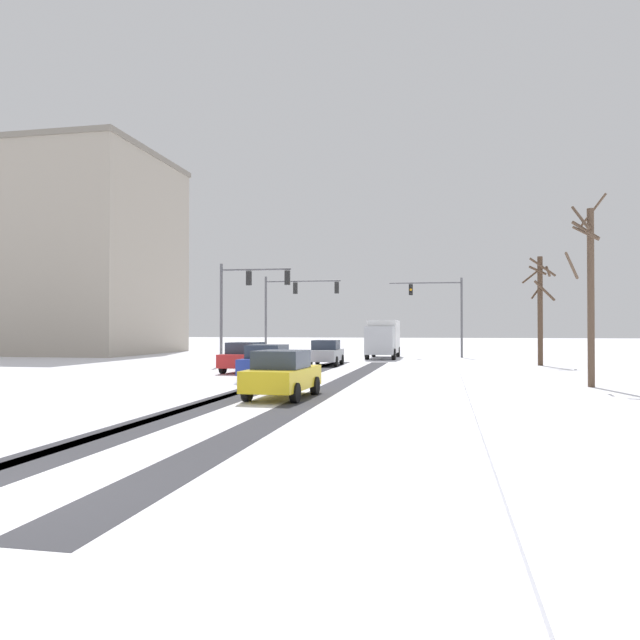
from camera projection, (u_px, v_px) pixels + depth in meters
The scene contains 15 objects.
wheel_track_left_lane at pixel (333, 387), 24.73m from camera, with size 1.12×37.06×0.01m, color #38383D.
wheel_track_right_lane at pixel (257, 386), 25.36m from camera, with size 0.70×37.06×0.01m, color #38383D.
wheel_track_center at pixel (269, 386), 25.25m from camera, with size 1.17×37.06×0.01m, color #38383D.
sidewalk_kerb_right at pixel (525, 394), 21.65m from camera, with size 4.00×37.06×0.12m, color white.
traffic_signal_far_left at pixel (292, 300), 48.71m from camera, with size 6.12×0.45×6.50m.
traffic_signal_near_left at pixel (245, 294), 39.05m from camera, with size 4.63×0.54×6.50m.
traffic_signal_far_right at pixel (441, 303), 50.16m from camera, with size 5.92×0.61×6.50m.
car_silver_lead at pixel (326, 353), 39.23m from camera, with size 1.90×4.13×1.62m.
car_red_second at pixel (246, 357), 33.12m from camera, with size 2.00×4.18×1.62m.
car_blue_third at pixel (268, 362), 28.19m from camera, with size 1.86×4.11×1.62m.
car_yellow_cab_fourth at pixel (282, 374), 20.88m from camera, with size 1.97×4.17×1.62m.
box_truck_delivery at pixel (383, 338), 48.87m from camera, with size 2.33×7.41×3.02m.
bare_tree_sidewalk_mid at pixel (590, 288), 24.83m from camera, with size 1.61×1.59×7.91m.
bare_tree_sidewalk_far at pixel (540, 305), 39.21m from camera, with size 1.96×1.98×6.96m.
office_building_far_left_block at pixel (26, 256), 59.72m from camera, with size 27.19×15.99×18.78m.
Camera 1 is at (6.30, -7.53, 2.36)m, focal length 34.57 mm.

